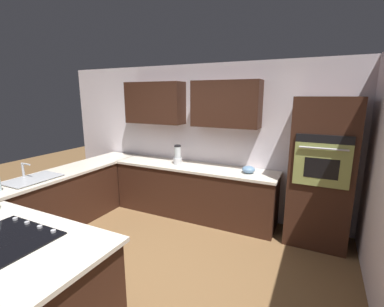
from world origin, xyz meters
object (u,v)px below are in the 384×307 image
(sink_unit, at_px, (32,179))
(wall_oven, at_px, (320,173))
(mixing_bowl, at_px, (248,170))
(blender, at_px, (178,156))
(cooktop, at_px, (8,238))

(sink_unit, bearing_deg, wall_oven, -155.41)
(sink_unit, relative_size, mixing_bowl, 3.48)
(sink_unit, distance_m, blender, 2.21)
(cooktop, xyz_separation_m, blender, (-0.08, -2.80, 0.14))
(blender, bearing_deg, sink_unit, 49.72)
(cooktop, relative_size, blender, 2.24)
(wall_oven, relative_size, sink_unit, 2.95)
(wall_oven, xyz_separation_m, sink_unit, (3.68, 1.68, -0.12))
(sink_unit, distance_m, mixing_bowl, 3.17)
(sink_unit, xyz_separation_m, cooktop, (-1.35, 1.11, -0.01))
(blender, relative_size, mixing_bowl, 1.69)
(wall_oven, distance_m, cooktop, 3.64)
(wall_oven, bearing_deg, cooktop, 50.23)
(wall_oven, xyz_separation_m, blender, (2.25, -0.00, 0.01))
(wall_oven, bearing_deg, sink_unit, 24.59)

